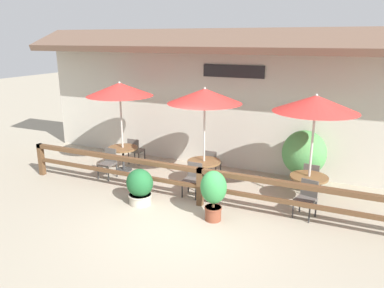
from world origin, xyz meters
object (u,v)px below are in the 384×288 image
at_px(dining_table_middle, 204,166).
at_px(chair_middle_streetside, 193,178).
at_px(chair_middle_wallside, 211,162).
at_px(potted_plant_small_flowering, 213,192).
at_px(dining_table_far, 309,182).
at_px(chair_near_streetside, 108,162).
at_px(chair_far_wallside, 312,177).
at_px(patio_umbrella_middle, 205,96).
at_px(potted_plant_entrance_palm, 304,154).
at_px(potted_plant_tall_tropical, 140,187).
at_px(dining_table_near, 123,152).
at_px(chair_near_wallside, 135,150).
at_px(patio_umbrella_near, 120,89).
at_px(chair_far_streetside, 307,197).
at_px(patio_umbrella_far, 316,104).

bearing_deg(dining_table_middle, chair_middle_streetside, -92.09).
relative_size(chair_middle_wallside, potted_plant_small_flowering, 0.73).
bearing_deg(dining_table_far, chair_middle_wallside, 166.02).
distance_m(chair_near_streetside, chair_far_wallside, 5.67).
bearing_deg(patio_umbrella_middle, chair_near_streetside, -169.50).
height_order(chair_middle_wallside, potted_plant_entrance_palm, potted_plant_entrance_palm).
bearing_deg(potted_plant_tall_tropical, dining_table_far, 24.03).
bearing_deg(dining_table_far, dining_table_near, 177.95).
bearing_deg(chair_near_wallside, potted_plant_small_flowering, 142.71).
bearing_deg(chair_near_streetside, dining_table_middle, 12.77).
bearing_deg(potted_plant_small_flowering, chair_near_wallside, 144.94).
distance_m(chair_middle_wallside, potted_plant_small_flowering, 2.63).
xyz_separation_m(patio_umbrella_near, patio_umbrella_middle, (2.76, -0.17, 0.00)).
xyz_separation_m(dining_table_middle, chair_far_wallside, (2.76, 0.65, -0.11)).
distance_m(dining_table_middle, chair_far_streetside, 2.90).
relative_size(chair_near_wallside, chair_far_wallside, 1.00).
bearing_deg(chair_middle_streetside, dining_table_middle, 87.41).
relative_size(chair_near_wallside, potted_plant_tall_tropical, 0.95).
bearing_deg(patio_umbrella_near, patio_umbrella_far, -2.05).
bearing_deg(potted_plant_entrance_palm, patio_umbrella_middle, -150.94).
xyz_separation_m(chair_near_wallside, dining_table_middle, (2.76, -0.86, 0.11)).
bearing_deg(dining_table_near, patio_umbrella_far, -2.05).
xyz_separation_m(dining_table_near, chair_middle_streetside, (2.73, -0.84, -0.11)).
bearing_deg(patio_umbrella_near, potted_plant_small_flowering, -27.33).
distance_m(chair_near_wallside, chair_far_wallside, 5.52).
bearing_deg(dining_table_middle, patio_umbrella_near, 176.46).
bearing_deg(chair_middle_streetside, chair_far_wallside, 24.89).
xyz_separation_m(chair_far_streetside, potted_plant_small_flowering, (-1.86, -1.05, 0.21)).
bearing_deg(patio_umbrella_far, potted_plant_tall_tropical, -155.97).
bearing_deg(dining_table_middle, chair_middle_wallside, 94.12).
relative_size(chair_near_wallside, potted_plant_small_flowering, 0.73).
bearing_deg(patio_umbrella_far, patio_umbrella_middle, 179.44).
bearing_deg(potted_plant_entrance_palm, chair_middle_wallside, -164.72).
distance_m(dining_table_near, chair_middle_streetside, 2.86).
bearing_deg(potted_plant_entrance_palm, patio_umbrella_far, -76.31).
bearing_deg(patio_umbrella_middle, chair_middle_wallside, 94.12).
bearing_deg(dining_table_near, patio_umbrella_near, 0.00).
height_order(dining_table_middle, potted_plant_tall_tropical, potted_plant_tall_tropical).
distance_m(dining_table_near, potted_plant_small_flowering, 4.18).
distance_m(patio_umbrella_near, chair_far_wallside, 5.89).
height_order(chair_near_streetside, potted_plant_small_flowering, potted_plant_small_flowering).
relative_size(dining_table_far, chair_far_streetside, 1.06).
bearing_deg(chair_near_wallside, patio_umbrella_far, 168.64).
xyz_separation_m(chair_middle_wallside, potted_plant_tall_tropical, (-0.93, -2.37, -0.02)).
bearing_deg(dining_table_near, potted_plant_entrance_palm, 12.79).
bearing_deg(patio_umbrella_middle, chair_far_streetside, -14.03).
distance_m(dining_table_far, chair_far_streetside, 0.69).
xyz_separation_m(dining_table_middle, potted_plant_entrance_palm, (2.42, 1.35, 0.28)).
distance_m(patio_umbrella_near, potted_plant_tall_tropical, 3.28).
xyz_separation_m(patio_umbrella_middle, potted_plant_small_flowering, (0.96, -1.75, -1.81)).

